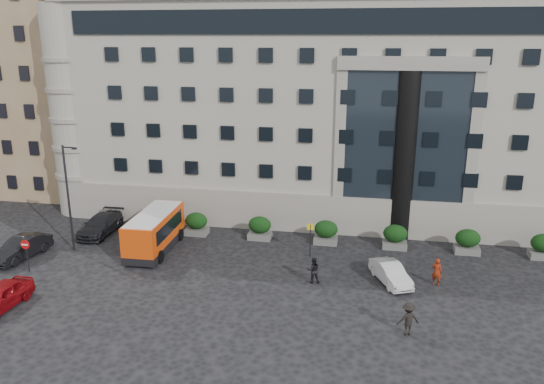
{
  "coord_description": "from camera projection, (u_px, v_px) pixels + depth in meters",
  "views": [
    {
      "loc": [
        9.27,
        -30.46,
        15.45
      ],
      "look_at": [
        2.85,
        4.18,
        5.0
      ],
      "focal_mm": 35.0,
      "sensor_mm": 36.0,
      "label": 1
    }
  ],
  "objects": [
    {
      "name": "hedge_e",
      "position": [
        468.0,
        241.0,
        38.88
      ],
      "size": [
        1.8,
        1.26,
        1.84
      ],
      "color": "#555553",
      "rests_on": "ground"
    },
    {
      "name": "hedge_b",
      "position": [
        260.0,
        228.0,
        41.6
      ],
      "size": [
        1.8,
        1.26,
        1.84
      ],
      "color": "#555553",
      "rests_on": "ground"
    },
    {
      "name": "civic_building",
      "position": [
        337.0,
        104.0,
        51.86
      ],
      "size": [
        44.0,
        24.0,
        18.0
      ],
      "primitive_type": "cube",
      "color": "#A29E8F",
      "rests_on": "ground"
    },
    {
      "name": "hedge_d",
      "position": [
        395.0,
        236.0,
        39.79
      ],
      "size": [
        1.8,
        1.26,
        1.84
      ],
      "color": "#555553",
      "rests_on": "ground"
    },
    {
      "name": "red_truck",
      "position": [
        132.0,
        195.0,
        48.95
      ],
      "size": [
        2.27,
        4.66,
        2.49
      ],
      "rotation": [
        0.0,
        0.0,
        -0.02
      ],
      "color": "maroon",
      "rests_on": "ground"
    },
    {
      "name": "pedestrian_c",
      "position": [
        408.0,
        319.0,
        28.2
      ],
      "size": [
        1.38,
        1.07,
        1.88
      ],
      "primitive_type": "imported",
      "rotation": [
        0.0,
        0.0,
        3.49
      ],
      "color": "black",
      "rests_on": "ground"
    },
    {
      "name": "parked_car_c",
      "position": [
        101.0,
        225.0,
        42.78
      ],
      "size": [
        2.11,
        5.16,
        1.49
      ],
      "primitive_type": "imported",
      "rotation": [
        0.0,
        0.0,
        0.0
      ],
      "color": "black",
      "rests_on": "ground"
    },
    {
      "name": "apartment_near",
      "position": [
        45.0,
        90.0,
        54.92
      ],
      "size": [
        14.0,
        14.0,
        20.0
      ],
      "primitive_type": "cube",
      "color": "#8A7150",
      "rests_on": "ground"
    },
    {
      "name": "no_entry_sign",
      "position": [
        26.0,
        249.0,
        35.54
      ],
      "size": [
        0.64,
        0.16,
        2.32
      ],
      "color": "#262628",
      "rests_on": "ground"
    },
    {
      "name": "parked_car_d",
      "position": [
        121.0,
        199.0,
        49.56
      ],
      "size": [
        3.19,
        5.43,
        1.42
      ],
      "primitive_type": "imported",
      "rotation": [
        0.0,
        0.0,
        0.17
      ],
      "color": "black",
      "rests_on": "ground"
    },
    {
      "name": "parked_car_a",
      "position": [
        0.0,
        297.0,
        30.95
      ],
      "size": [
        2.09,
        4.59,
        1.53
      ],
      "primitive_type": "imported",
      "rotation": [
        0.0,
        0.0,
        -0.07
      ],
      "color": "maroon",
      "rests_on": "ground"
    },
    {
      "name": "entrance_column",
      "position": [
        404.0,
        157.0,
        40.49
      ],
      "size": [
        1.8,
        1.8,
        13.0
      ],
      "primitive_type": "cylinder",
      "color": "black",
      "rests_on": "ground"
    },
    {
      "name": "minibus",
      "position": [
        155.0,
        230.0,
        39.25
      ],
      "size": [
        2.75,
        6.93,
        2.87
      ],
      "rotation": [
        0.0,
        0.0,
        0.02
      ],
      "color": "#E2420A",
      "rests_on": "ground"
    },
    {
      "name": "hedge_a",
      "position": [
        196.0,
        224.0,
        42.51
      ],
      "size": [
        1.8,
        1.26,
        1.84
      ],
      "color": "#555553",
      "rests_on": "ground"
    },
    {
      "name": "street_lamp",
      "position": [
        69.0,
        194.0,
        38.39
      ],
      "size": [
        1.16,
        0.18,
        8.0
      ],
      "color": "#262628",
      "rests_on": "ground"
    },
    {
      "name": "ground",
      "position": [
        218.0,
        281.0,
        34.72
      ],
      "size": [
        120.0,
        120.0,
        0.0
      ],
      "primitive_type": "plane",
      "color": "black",
      "rests_on": "ground"
    },
    {
      "name": "apartment_far",
      "position": [
        102.0,
        69.0,
        72.13
      ],
      "size": [
        13.0,
        13.0,
        22.0
      ],
      "primitive_type": "cube",
      "color": "#786346",
      "rests_on": "ground"
    },
    {
      "name": "bus_stop_sign",
      "position": [
        310.0,
        234.0,
        37.98
      ],
      "size": [
        0.5,
        0.08,
        2.52
      ],
      "color": "#262628",
      "rests_on": "ground"
    },
    {
      "name": "pedestrian_b",
      "position": [
        313.0,
        270.0,
        34.22
      ],
      "size": [
        0.97,
        0.82,
        1.76
      ],
      "primitive_type": "imported",
      "rotation": [
        0.0,
        0.0,
        3.34
      ],
      "color": "black",
      "rests_on": "ground"
    },
    {
      "name": "parked_car_b",
      "position": [
        21.0,
        248.0,
        38.04
      ],
      "size": [
        2.42,
        4.9,
        1.55
      ],
      "primitive_type": "imported",
      "rotation": [
        0.0,
        0.0,
        -0.17
      ],
      "color": "black",
      "rests_on": "ground"
    },
    {
      "name": "white_taxi",
      "position": [
        391.0,
        273.0,
        34.29
      ],
      "size": [
        2.91,
        4.2,
        1.31
      ],
      "primitive_type": "imported",
      "rotation": [
        0.0,
        0.0,
        0.43
      ],
      "color": "silver",
      "rests_on": "ground"
    },
    {
      "name": "hedge_c",
      "position": [
        326.0,
        232.0,
        40.69
      ],
      "size": [
        1.8,
        1.26,
        1.84
      ],
      "color": "#555553",
      "rests_on": "ground"
    },
    {
      "name": "hedge_f",
      "position": [
        543.0,
        246.0,
        37.97
      ],
      "size": [
        1.8,
        1.26,
        1.84
      ],
      "color": "#555553",
      "rests_on": "ground"
    },
    {
      "name": "pedestrian_a",
      "position": [
        437.0,
        272.0,
        33.92
      ],
      "size": [
        0.77,
        0.63,
        1.82
      ],
      "primitive_type": "imported",
      "rotation": [
        0.0,
        0.0,
        2.81
      ],
      "color": "maroon",
      "rests_on": "ground"
    }
  ]
}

